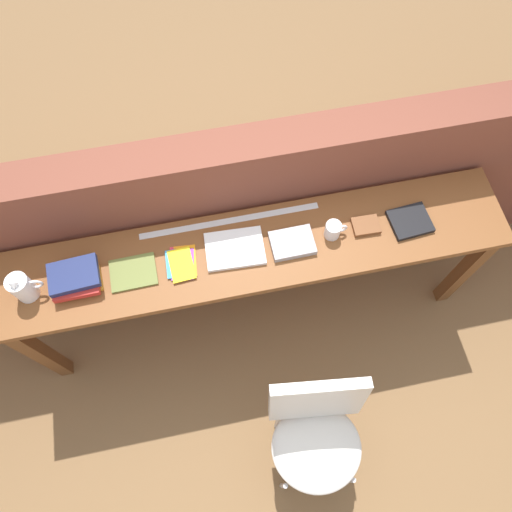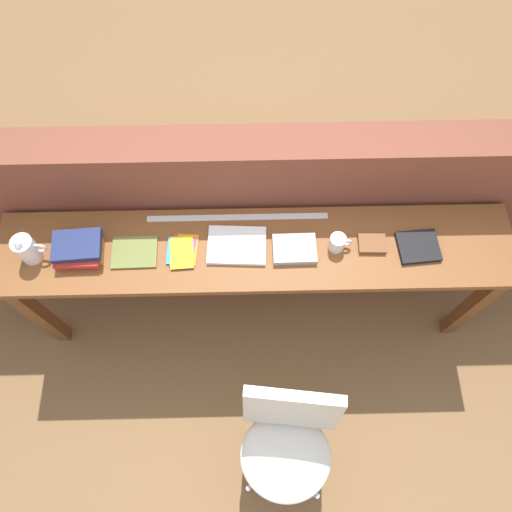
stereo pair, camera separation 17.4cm
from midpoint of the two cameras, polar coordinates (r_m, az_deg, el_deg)
ground_plane at (r=3.12m, az=1.72°, el=-11.21°), size 40.00×40.00×0.00m
brick_wall_back at (r=2.76m, az=1.63°, el=4.89°), size 6.00×0.20×1.26m
sideboard at (r=2.51m, az=1.95°, el=-0.63°), size 2.50×0.44×0.88m
chair_white_moulded at (r=2.53m, az=5.73°, el=-20.38°), size 0.49×0.50×0.89m
pitcher_white at (r=2.49m, az=-22.88°, el=0.56°), size 0.14×0.10×0.18m
book_stack_leftmost at (r=2.45m, az=-17.78°, el=0.55°), size 0.23×0.19×0.09m
magazine_cycling at (r=2.42m, az=-11.74°, el=0.25°), size 0.22×0.17×0.01m
pamphlet_pile_colourful at (r=2.38m, az=-6.38°, el=0.41°), size 0.15×0.19×0.01m
book_open_centre at (r=2.38m, az=-0.12°, el=1.04°), size 0.29×0.21×0.02m
book_grey_hardcover at (r=2.38m, az=6.51°, el=0.62°), size 0.21×0.15×0.03m
mug at (r=2.39m, az=11.38°, el=1.33°), size 0.11×0.08×0.09m
leather_journal_brown at (r=2.47m, az=15.10°, el=1.19°), size 0.13×0.10×0.02m
book_repair_rightmost at (r=2.53m, az=19.95°, el=0.85°), size 0.20×0.18×0.02m
ruler_metal_back_edge at (r=2.46m, az=-0.11°, el=4.29°), size 0.89×0.03×0.00m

